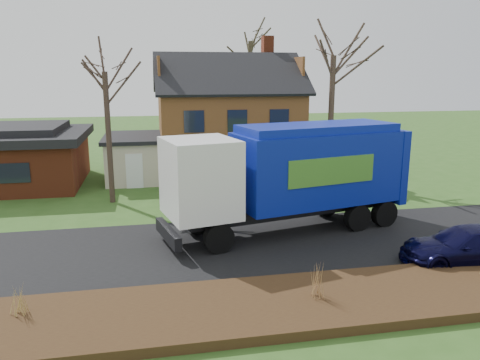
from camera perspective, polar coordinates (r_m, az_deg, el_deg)
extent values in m
plane|color=#2E541C|center=(18.96, -0.59, -8.10)|extent=(120.00, 120.00, 0.00)
cube|color=black|center=(18.96, -0.59, -8.07)|extent=(80.00, 7.00, 0.02)
cube|color=black|center=(14.18, 3.39, -15.10)|extent=(80.00, 3.50, 0.30)
cube|color=beige|center=(32.30, -1.55, 3.21)|extent=(9.00, 7.50, 2.70)
cube|color=brown|center=(31.95, -1.58, 8.08)|extent=(9.00, 7.50, 2.80)
cube|color=maroon|center=(33.46, 3.35, 15.76)|extent=(0.70, 0.90, 1.60)
cube|color=beige|center=(31.42, -12.64, 2.53)|extent=(3.50, 5.50, 2.60)
cube|color=black|center=(31.20, -12.77, 5.10)|extent=(3.90, 5.90, 0.24)
cube|color=maroon|center=(32.13, -26.70, 1.87)|extent=(9.00, 7.50, 2.80)
cube|color=black|center=(31.90, -27.00, 4.77)|extent=(9.80, 8.20, 0.50)
cube|color=black|center=(31.85, -27.09, 5.57)|extent=(7.00, 6.00, 0.40)
cylinder|color=black|center=(18.14, -2.62, -7.10)|extent=(1.25, 0.66, 1.19)
cylinder|color=black|center=(20.29, -5.09, -4.94)|extent=(1.25, 0.66, 1.19)
cylinder|color=black|center=(21.25, 14.11, -4.45)|extent=(1.25, 0.66, 1.19)
cylinder|color=black|center=(23.11, 10.47, -2.87)|extent=(1.25, 0.66, 1.19)
cylinder|color=black|center=(22.17, 17.17, -3.92)|extent=(1.25, 0.66, 1.19)
cylinder|color=black|center=(23.96, 13.43, -2.44)|extent=(1.25, 0.66, 1.19)
cube|color=black|center=(20.72, 6.58, -3.49)|extent=(9.93, 3.54, 0.40)
cube|color=white|center=(18.53, -4.87, 0.26)|extent=(3.21, 3.39, 3.10)
cube|color=black|center=(18.13, -8.65, 0.43)|extent=(0.65, 2.48, 1.03)
cube|color=black|center=(18.73, -8.75, -6.47)|extent=(0.92, 2.86, 0.52)
cube|color=#0C1D91|center=(20.86, 9.29, 1.57)|extent=(7.69, 4.41, 3.10)
cube|color=#0C1D91|center=(20.59, 9.47, 6.27)|extent=(7.28, 3.99, 0.34)
cube|color=#0C1D91|center=(23.10, 17.08, 1.97)|extent=(1.04, 2.94, 3.33)
cube|color=#42822A|center=(19.56, 11.19, 1.08)|extent=(4.04, 0.96, 1.15)
cube|color=#42822A|center=(21.96, 6.86, 2.52)|extent=(4.04, 0.96, 1.15)
imported|color=#B4B6BC|center=(23.35, -3.10, -2.15)|extent=(4.69, 2.37, 1.47)
imported|color=black|center=(18.95, 25.91, -7.25)|extent=(4.92, 2.36, 1.38)
cylinder|color=#3A2B23|center=(25.51, -15.70, 4.86)|extent=(0.29, 0.29, 6.87)
cylinder|color=#453429|center=(30.36, 11.01, 7.26)|extent=(0.36, 0.36, 7.85)
cylinder|color=#3A3222|center=(39.09, 1.24, 9.78)|extent=(0.35, 0.35, 9.30)
cone|color=#AC8F4C|center=(14.54, -25.37, -13.02)|extent=(0.04, 0.04, 0.90)
cone|color=#AC8F4C|center=(14.58, -25.95, -13.01)|extent=(0.04, 0.04, 0.90)
cone|color=#AC8F4C|center=(14.50, -24.78, -13.02)|extent=(0.04, 0.04, 0.90)
cone|color=#AC8F4C|center=(14.64, -25.25, -12.81)|extent=(0.04, 0.04, 0.90)
cone|color=#AC8F4C|center=(14.43, -25.48, -13.22)|extent=(0.04, 0.04, 0.90)
cone|color=#9C7145|center=(14.30, 9.34, -11.94)|extent=(0.05, 0.05, 1.07)
cone|color=#9C7145|center=(14.25, 8.69, -12.01)|extent=(0.05, 0.05, 1.07)
cone|color=#9C7145|center=(14.36, 9.99, -11.86)|extent=(0.05, 0.05, 1.07)
cone|color=#9C7145|center=(14.41, 9.16, -11.72)|extent=(0.05, 0.05, 1.07)
cone|color=#9C7145|center=(14.18, 9.53, -12.16)|extent=(0.05, 0.05, 1.07)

